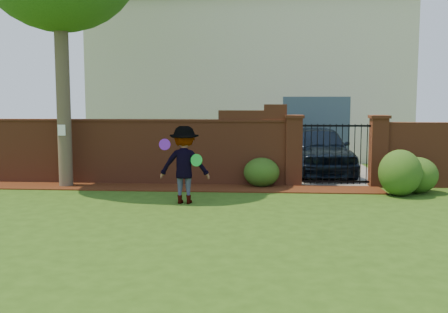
# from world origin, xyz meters

# --- Properties ---
(ground) EXTENTS (80.00, 80.00, 0.01)m
(ground) POSITION_xyz_m (0.00, 0.00, -0.01)
(ground) COLOR #264812
(ground) RESTS_ON ground
(mulch_bed) EXTENTS (11.10, 1.08, 0.03)m
(mulch_bed) POSITION_xyz_m (-0.95, 3.34, 0.01)
(mulch_bed) COLOR #38180A
(mulch_bed) RESTS_ON ground
(brick_wall) EXTENTS (8.70, 0.31, 2.16)m
(brick_wall) POSITION_xyz_m (-2.01, 4.00, 0.93)
(brick_wall) COLOR brown
(brick_wall) RESTS_ON ground
(pillar_left) EXTENTS (0.50, 0.50, 1.88)m
(pillar_left) POSITION_xyz_m (2.40, 4.00, 0.96)
(pillar_left) COLOR brown
(pillar_left) RESTS_ON ground
(pillar_right) EXTENTS (0.50, 0.50, 1.88)m
(pillar_right) POSITION_xyz_m (4.60, 4.00, 0.96)
(pillar_right) COLOR brown
(pillar_right) RESTS_ON ground
(iron_gate) EXTENTS (1.78, 0.03, 1.60)m
(iron_gate) POSITION_xyz_m (3.50, 4.00, 0.85)
(iron_gate) COLOR black
(iron_gate) RESTS_ON ground
(driveway) EXTENTS (3.20, 8.00, 0.01)m
(driveway) POSITION_xyz_m (3.50, 8.00, 0.01)
(driveway) COLOR slate
(driveway) RESTS_ON ground
(house) EXTENTS (12.40, 6.40, 6.30)m
(house) POSITION_xyz_m (1.00, 12.00, 3.16)
(house) COLOR beige
(house) RESTS_ON ground
(car) EXTENTS (2.19, 4.57, 1.51)m
(car) POSITION_xyz_m (3.28, 6.07, 0.75)
(car) COLOR black
(car) RESTS_ON ground
(paper_notice) EXTENTS (0.20, 0.01, 0.28)m
(paper_notice) POSITION_xyz_m (-3.60, 3.21, 1.50)
(paper_notice) COLOR white
(paper_notice) RESTS_ON tree
(shrub_left) EXTENTS (0.94, 0.94, 0.77)m
(shrub_left) POSITION_xyz_m (1.55, 3.73, 0.38)
(shrub_left) COLOR #1C4615
(shrub_left) RESTS_ON ground
(shrub_middle) EXTENTS (1.01, 1.01, 1.11)m
(shrub_middle) POSITION_xyz_m (4.83, 2.70, 0.55)
(shrub_middle) COLOR #1C4615
(shrub_middle) RESTS_ON ground
(shrub_right) EXTENTS (0.99, 0.99, 0.88)m
(shrub_right) POSITION_xyz_m (5.36, 3.14, 0.44)
(shrub_right) COLOR #1C4615
(shrub_right) RESTS_ON ground
(man) EXTENTS (1.10, 0.64, 1.71)m
(man) POSITION_xyz_m (-0.15, 1.43, 0.85)
(man) COLOR gray
(man) RESTS_ON ground
(frisbee_purple) EXTENTS (0.25, 0.10, 0.24)m
(frisbee_purple) POSITION_xyz_m (-0.53, 1.21, 1.32)
(frisbee_purple) COLOR purple
(frisbee_purple) RESTS_ON man
(frisbee_green) EXTENTS (0.27, 0.14, 0.27)m
(frisbee_green) POSITION_xyz_m (0.15, 1.27, 0.98)
(frisbee_green) COLOR green
(frisbee_green) RESTS_ON man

